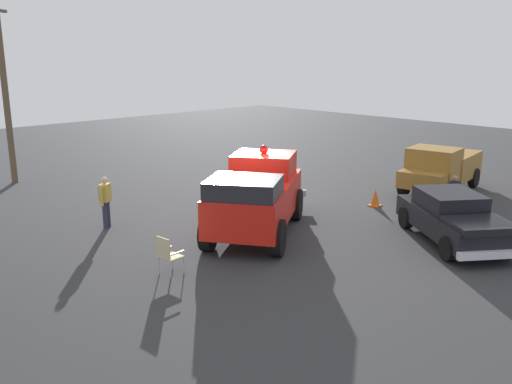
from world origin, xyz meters
TOP-DOWN VIEW (x-y plane):
  - ground_plane at (0.00, 0.00)m, footprint 60.00×60.00m
  - vintage_fire_truck at (-0.14, -0.42)m, footprint 6.16×5.09m
  - classic_hot_rod at (3.29, -5.17)m, footprint 4.08×4.61m
  - parked_pickup at (8.71, -1.89)m, footprint 5.02×2.60m
  - lawn_chair_near_truck at (6.47, -3.59)m, footprint 0.68×0.68m
  - lawn_chair_by_car at (-4.22, -1.36)m, footprint 0.54×0.55m
  - spectator_seated at (6.36, -3.66)m, footprint 0.65×0.60m
  - spectator_standing at (-3.36, 3.22)m, footprint 0.57×0.47m
  - utility_pole at (-3.03, 11.68)m, footprint 1.29×1.29m
  - traffic_cone at (5.01, -1.32)m, footprint 0.40×0.40m

SIDE VIEW (x-z plane):
  - ground_plane at x=0.00m, z-range 0.00..0.00m
  - traffic_cone at x=5.01m, z-range -0.01..0.63m
  - lawn_chair_near_truck at x=6.47m, z-range 0.08..1.10m
  - lawn_chair_by_car at x=-4.22m, z-range 0.08..1.10m
  - spectator_seated at x=6.36m, z-range 0.05..1.34m
  - classic_hot_rod at x=3.29m, z-range 0.02..1.48m
  - spectator_standing at x=-3.36m, z-range 0.13..1.80m
  - parked_pickup at x=8.71m, z-range 0.04..1.94m
  - vintage_fire_truck at x=-0.14m, z-range -0.10..2.49m
  - utility_pole at x=-3.03m, z-range 0.15..7.87m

